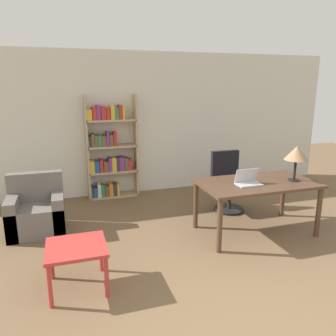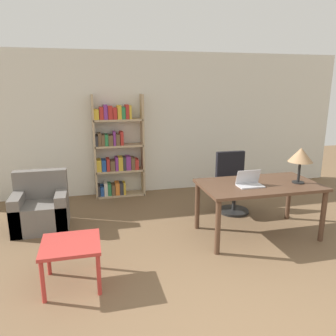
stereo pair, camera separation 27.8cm
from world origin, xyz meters
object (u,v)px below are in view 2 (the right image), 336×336
at_px(side_table_blue, 71,249).
at_px(bookshelf, 116,151).
at_px(laptop, 249,182).
at_px(desk, 259,190).
at_px(table_lamp, 301,156).
at_px(armchair, 41,210).
at_px(office_chair, 233,185).

relative_size(side_table_blue, bookshelf, 0.31).
xyz_separation_m(laptop, side_table_blue, (-2.32, -0.58, -0.39)).
bearing_deg(side_table_blue, bookshelf, 75.53).
height_order(desk, bookshelf, bookshelf).
distance_m(desk, table_lamp, 0.73).
bearing_deg(bookshelf, table_lamp, -44.49).
distance_m(desk, laptop, 0.24).
height_order(armchair, bookshelf, bookshelf).
xyz_separation_m(table_lamp, bookshelf, (-2.32, 2.28, -0.27)).
distance_m(desk, armchair, 3.18).
relative_size(laptop, table_lamp, 0.68).
distance_m(office_chair, side_table_blue, 3.01).
bearing_deg(desk, table_lamp, -9.39).
bearing_deg(office_chair, bookshelf, 145.61).
distance_m(desk, office_chair, 0.97).
bearing_deg(laptop, table_lamp, -2.19).
height_order(office_chair, bookshelf, bookshelf).
height_order(office_chair, armchair, office_chair).
height_order(table_lamp, armchair, table_lamp).
height_order(side_table_blue, bookshelf, bookshelf).
xyz_separation_m(table_lamp, armchair, (-3.55, 1.06, -0.86)).
distance_m(desk, side_table_blue, 2.60).
height_order(desk, office_chair, office_chair).
relative_size(desk, laptop, 4.84).
distance_m(table_lamp, bookshelf, 3.27).
bearing_deg(table_lamp, bookshelf, 135.51).
height_order(laptop, table_lamp, table_lamp).
bearing_deg(desk, office_chair, 87.09).
bearing_deg(office_chair, armchair, 179.56).
bearing_deg(laptop, office_chair, 76.90).
relative_size(side_table_blue, armchair, 0.72).
distance_m(table_lamp, side_table_blue, 3.19).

